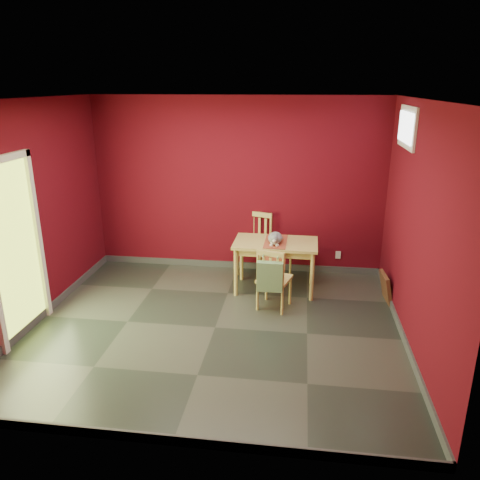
# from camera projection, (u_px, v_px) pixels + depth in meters

# --- Properties ---
(ground) EXTENTS (4.50, 4.50, 0.00)m
(ground) POSITION_uv_depth(u_px,v_px,m) (215.00, 327.00, 5.76)
(ground) COLOR #2D342D
(ground) RESTS_ON ground
(room_shell) EXTENTS (4.50, 4.50, 4.50)m
(room_shell) POSITION_uv_depth(u_px,v_px,m) (215.00, 324.00, 5.74)
(room_shell) COLOR #530813
(room_shell) RESTS_ON ground
(doorway) EXTENTS (0.06, 1.01, 2.13)m
(doorway) POSITION_uv_depth(u_px,v_px,m) (14.00, 244.00, 5.31)
(doorway) COLOR #B7D838
(doorway) RESTS_ON ground
(window) EXTENTS (0.05, 0.90, 0.50)m
(window) POSITION_uv_depth(u_px,v_px,m) (407.00, 127.00, 5.67)
(window) COLOR white
(window) RESTS_ON room_shell
(outlet_plate) EXTENTS (0.08, 0.02, 0.12)m
(outlet_plate) POSITION_uv_depth(u_px,v_px,m) (338.00, 255.00, 7.33)
(outlet_plate) COLOR silver
(outlet_plate) RESTS_ON room_shell
(dining_table) EXTENTS (1.18, 0.70, 0.73)m
(dining_table) POSITION_uv_depth(u_px,v_px,m) (276.00, 248.00, 6.63)
(dining_table) COLOR tan
(dining_table) RESTS_ON ground
(table_runner) EXTENTS (0.32, 0.64, 0.32)m
(table_runner) POSITION_uv_depth(u_px,v_px,m) (275.00, 247.00, 6.51)
(table_runner) COLOR #9E432C
(table_runner) RESTS_ON dining_table
(chair_far_left) EXTENTS (0.57, 0.57, 0.96)m
(chair_far_left) POSITION_uv_depth(u_px,v_px,m) (255.00, 243.00, 7.29)
(chair_far_left) COLOR tan
(chair_far_left) RESTS_ON ground
(chair_far_right) EXTENTS (0.39, 0.39, 0.82)m
(chair_far_right) POSITION_uv_depth(u_px,v_px,m) (302.00, 248.00, 7.28)
(chair_far_right) COLOR tan
(chair_far_right) RESTS_ON ground
(chair_near) EXTENTS (0.49, 0.49, 0.86)m
(chair_near) POSITION_uv_depth(u_px,v_px,m) (273.00, 278.00, 6.12)
(chair_near) COLOR tan
(chair_near) RESTS_ON ground
(tote_bag) EXTENTS (0.33, 0.19, 0.46)m
(tote_bag) POSITION_uv_depth(u_px,v_px,m) (270.00, 276.00, 5.90)
(tote_bag) COLOR #68905E
(tote_bag) RESTS_ON chair_near
(cat) EXTENTS (0.36, 0.46, 0.21)m
(cat) POSITION_uv_depth(u_px,v_px,m) (275.00, 236.00, 6.52)
(cat) COLOR slate
(cat) RESTS_ON table_runner
(picture_frame) EXTENTS (0.16, 0.41, 0.40)m
(picture_frame) POSITION_uv_depth(u_px,v_px,m) (386.00, 288.00, 6.40)
(picture_frame) COLOR brown
(picture_frame) RESTS_ON ground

